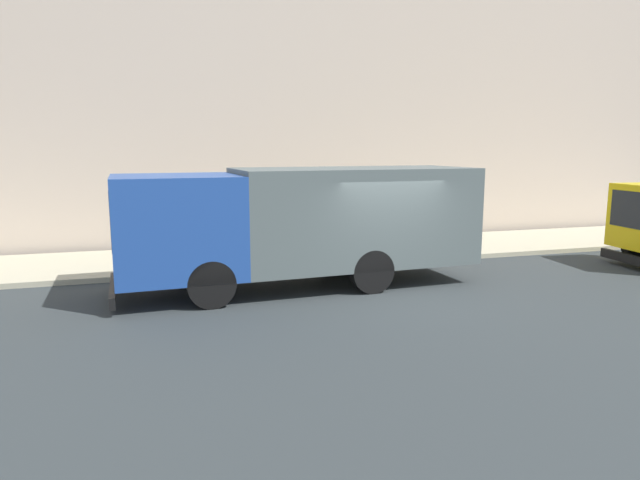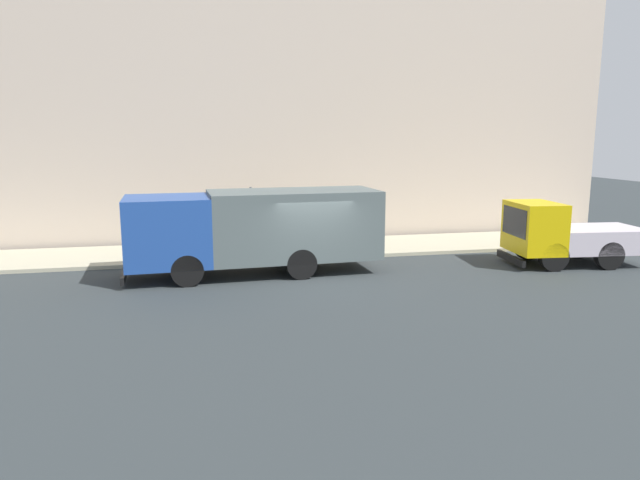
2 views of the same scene
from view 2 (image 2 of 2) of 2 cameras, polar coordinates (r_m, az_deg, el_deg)
ground at (r=18.44m, az=-0.32°, el=-4.02°), size 80.00×80.00×0.00m
sidewalk at (r=23.14m, az=-2.78°, el=-0.92°), size 3.82×30.00×0.14m
building_facade at (r=25.10m, az=-3.80°, el=12.47°), size 0.50×30.00×11.05m
large_utility_truck at (r=19.16m, az=-6.41°, el=1.28°), size 2.90×8.43×2.76m
small_flatbed_truck at (r=22.27m, az=22.96°, el=0.48°), size 2.59×4.92×2.25m
pedestrian_walking at (r=21.58m, az=-12.58°, el=0.65°), size 0.51×0.51×1.72m
street_sign_post at (r=21.11m, az=-6.83°, el=2.34°), size 0.44×0.08×2.59m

